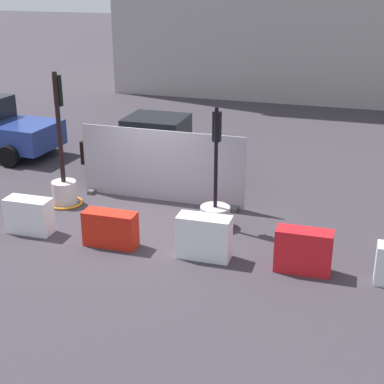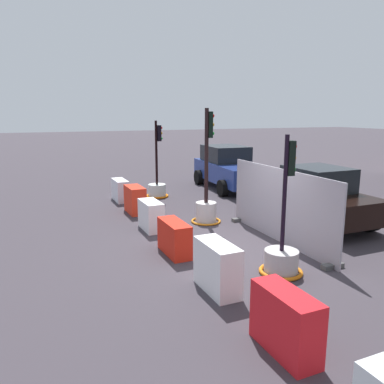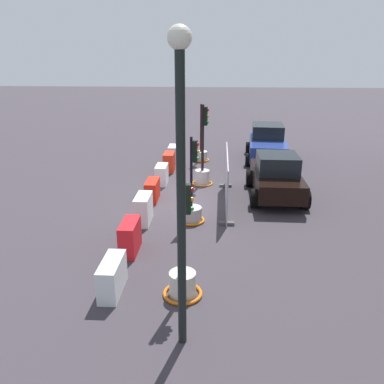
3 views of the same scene
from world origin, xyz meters
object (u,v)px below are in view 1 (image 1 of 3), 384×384
object	(u,v)px
traffic_light_1	(64,182)
construction_barrier_2	(29,216)
traffic_light_2	(215,210)
car_black_sedan	(155,146)
construction_barrier_5	(303,251)
construction_barrier_3	(110,229)
construction_barrier_4	(204,237)

from	to	relation	value
traffic_light_1	construction_barrier_2	size ratio (longest dim) A/B	3.22
traffic_light_2	car_black_sedan	distance (m)	3.99
traffic_light_1	construction_barrier_5	distance (m)	6.33
construction_barrier_3	traffic_light_1	bearing A→B (deg)	139.65
construction_barrier_3	car_black_sedan	bearing A→B (deg)	99.09
construction_barrier_2	construction_barrier_4	bearing A→B (deg)	0.23
construction_barrier_2	construction_barrier_4	xyz separation A→B (m)	(4.03, 0.02, 0.05)
car_black_sedan	construction_barrier_4	bearing A→B (deg)	-58.51
construction_barrier_5	construction_barrier_2	bearing A→B (deg)	-179.62
car_black_sedan	traffic_light_2	bearing A→B (deg)	-49.27
traffic_light_2	construction_barrier_2	bearing A→B (deg)	-158.08
traffic_light_2	construction_barrier_4	xyz separation A→B (m)	(0.19, -1.53, 0.06)
construction_barrier_4	construction_barrier_5	distance (m)	1.98
construction_barrier_2	construction_barrier_3	size ratio (longest dim) A/B	0.90
traffic_light_2	construction_barrier_3	size ratio (longest dim) A/B	2.42
construction_barrier_3	car_black_sedan	distance (m)	4.68
construction_barrier_4	car_black_sedan	bearing A→B (deg)	121.49
traffic_light_2	car_black_sedan	xyz separation A→B (m)	(-2.59, 3.00, 0.41)
traffic_light_1	construction_barrier_4	bearing A→B (deg)	-22.35
construction_barrier_4	traffic_light_2	bearing A→B (deg)	97.11
traffic_light_2	construction_barrier_5	size ratio (longest dim) A/B	2.54
traffic_light_1	construction_barrier_3	world-z (taller)	traffic_light_1
construction_barrier_3	construction_barrier_4	xyz separation A→B (m)	(2.04, 0.07, 0.07)
traffic_light_1	construction_barrier_4	xyz separation A→B (m)	(4.12, -1.69, -0.14)
construction_barrier_3	construction_barrier_4	world-z (taller)	construction_barrier_4
construction_barrier_2	construction_barrier_3	distance (m)	1.99
traffic_light_1	construction_barrier_4	size ratio (longest dim) A/B	3.01
traffic_light_1	construction_barrier_4	world-z (taller)	traffic_light_1
construction_barrier_4	construction_barrier_3	bearing A→B (deg)	-178.05
traffic_light_2	car_black_sedan	bearing A→B (deg)	130.73
construction_barrier_5	construction_barrier_3	bearing A→B (deg)	-178.67
construction_barrier_2	car_black_sedan	world-z (taller)	car_black_sedan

